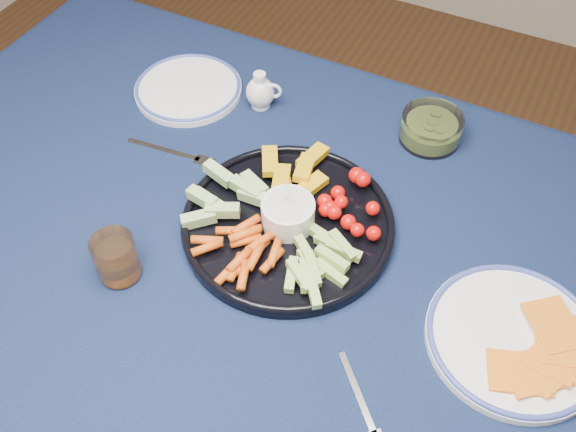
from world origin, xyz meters
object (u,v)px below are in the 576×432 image
at_px(creamer_pitcher, 261,92).
at_px(cheese_plate, 514,337).
at_px(crudite_platter, 286,221).
at_px(side_plate_extra, 188,88).
at_px(pickle_bowl, 431,129).
at_px(juice_tumbler, 117,260).
at_px(dining_table, 300,315).

xyz_separation_m(creamer_pitcher, cheese_plate, (0.57, -0.29, -0.02)).
relative_size(crudite_platter, creamer_pitcher, 4.58).
distance_m(creamer_pitcher, side_plate_extra, 0.15).
relative_size(pickle_bowl, juice_tumbler, 1.44).
bearing_deg(cheese_plate, creamer_pitcher, 152.80).
bearing_deg(side_plate_extra, dining_table, -37.78).
bearing_deg(dining_table, cheese_plate, 9.06).
height_order(crudite_platter, creamer_pitcher, crudite_platter).
distance_m(dining_table, juice_tumbler, 0.31).
relative_size(crudite_platter, side_plate_extra, 1.64).
height_order(pickle_bowl, juice_tumbler, juice_tumbler).
xyz_separation_m(creamer_pitcher, juice_tumbler, (-0.01, -0.45, 0.00)).
distance_m(dining_table, crudite_platter, 0.16).
height_order(crudite_platter, juice_tumbler, crudite_platter).
height_order(dining_table, cheese_plate, cheese_plate).
xyz_separation_m(cheese_plate, side_plate_extra, (-0.72, 0.26, -0.00)).
xyz_separation_m(crudite_platter, cheese_plate, (0.39, -0.04, -0.01)).
xyz_separation_m(creamer_pitcher, pickle_bowl, (0.32, 0.06, -0.01)).
height_order(crudite_platter, side_plate_extra, crudite_platter).
distance_m(cheese_plate, side_plate_extra, 0.76).
bearing_deg(side_plate_extra, creamer_pitcher, 11.31).
xyz_separation_m(crudite_platter, side_plate_extra, (-0.33, 0.22, -0.01)).
bearing_deg(creamer_pitcher, juice_tumbler, -90.75).
bearing_deg(cheese_plate, crudite_platter, 174.16).
height_order(creamer_pitcher, juice_tumbler, juice_tumbler).
relative_size(dining_table, juice_tumbler, 21.19).
height_order(dining_table, creamer_pitcher, creamer_pitcher).
relative_size(cheese_plate, side_plate_extra, 1.18).
bearing_deg(cheese_plate, dining_table, -170.94).
bearing_deg(dining_table, side_plate_extra, 142.22).
distance_m(pickle_bowl, side_plate_extra, 0.48).
xyz_separation_m(juice_tumbler, side_plate_extra, (-0.14, 0.42, -0.03)).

